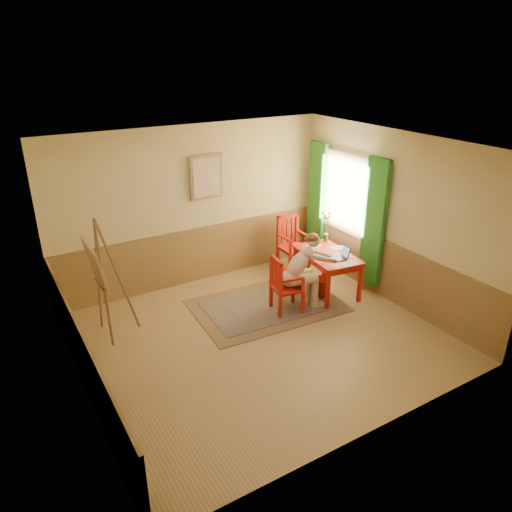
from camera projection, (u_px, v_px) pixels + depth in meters
room at (261, 250)px, 6.54m from camera, size 5.04×4.54×2.84m
wainscot at (234, 286)px, 7.52m from camera, size 5.00×4.50×1.00m
window at (344, 205)px, 8.56m from camera, size 0.12×2.01×2.20m
wall_portrait at (206, 177)px, 8.18m from camera, size 0.60×0.05×0.76m
rug at (267, 305)px, 7.95m from camera, size 2.50×1.75×0.02m
table at (327, 258)px, 8.18m from camera, size 0.86×1.28×0.72m
chair_left at (284, 285)px, 7.60m from camera, size 0.51×0.49×0.96m
chair_back at (292, 244)px, 9.04m from camera, size 0.48×0.50×1.06m
figure at (303, 268)px, 7.63m from camera, size 0.98×0.50×1.29m
laptop at (340, 256)px, 7.92m from camera, size 0.37×0.26×0.21m
papers at (336, 253)px, 8.16m from camera, size 0.61×1.11×0.00m
vase at (326, 228)px, 8.59m from camera, size 0.25×0.25×0.53m
wastebasket at (321, 287)px, 8.21m from camera, size 0.32×0.32×0.32m
easel at (99, 269)px, 6.71m from camera, size 0.61×0.81×1.84m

